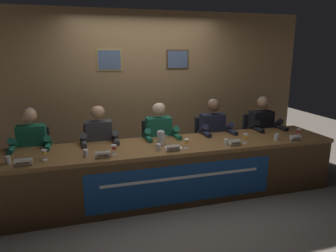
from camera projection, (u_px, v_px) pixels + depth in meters
The scene contains 30 objects.
ground_plane at pixel (168, 195), 4.29m from camera, with size 12.00×12.00×0.00m, color #70665B.
wall_back_panelled at pixel (144, 89), 5.33m from camera, with size 5.83×0.14×2.60m.
conference_table at pixel (171, 162), 4.05m from camera, with size 4.63×0.86×0.74m.
chair_far_left at pixel (36, 162), 4.28m from camera, with size 0.44×0.44×0.91m.
panelist_far_left at pixel (32, 148), 4.03m from camera, with size 0.51×0.48×1.24m.
nameplate_far_left at pixel (23, 162), 3.33m from camera, with size 0.18×0.06×0.08m.
juice_glass_far_left at pixel (44, 153), 3.50m from camera, with size 0.06×0.06×0.12m.
water_cup_far_left at pixel (8, 160), 3.40m from camera, with size 0.06×0.06×0.08m.
chair_left at pixel (99, 156), 4.52m from camera, with size 0.44×0.44×0.91m.
panelist_left at pixel (99, 142), 4.27m from camera, with size 0.51×0.48×1.24m.
nameplate_left at pixel (103, 155), 3.57m from camera, with size 0.18×0.06×0.08m.
juice_glass_left at pixel (114, 148), 3.67m from camera, with size 0.06×0.06×0.12m.
water_cup_left at pixel (86, 153), 3.63m from camera, with size 0.06×0.06×0.08m.
chair_center at pixel (157, 151), 4.76m from camera, with size 0.44×0.44×0.91m.
panelist_center at pixel (160, 137), 4.50m from camera, with size 0.51×0.48×1.24m.
nameplate_center at pixel (173, 148), 3.81m from camera, with size 0.17×0.06×0.08m.
juice_glass_center at pixel (187, 142), 3.92m from camera, with size 0.06×0.06×0.12m.
water_cup_center at pixel (158, 148), 3.84m from camera, with size 0.06×0.06×0.08m.
chair_right at pixel (209, 146), 4.99m from camera, with size 0.44×0.44×0.91m.
panelist_right at pixel (214, 133), 4.74m from camera, with size 0.51×0.48×1.24m.
nameplate_right at pixel (236, 143), 4.04m from camera, with size 0.16×0.06×0.08m.
juice_glass_right at pixel (245, 137), 4.16m from camera, with size 0.06×0.06×0.12m.
water_cup_right at pixel (226, 142), 4.07m from camera, with size 0.06×0.06×0.08m.
chair_far_right at pixel (256, 142), 5.23m from camera, with size 0.44×0.44×0.91m.
panelist_far_right at pixel (264, 129), 4.98m from camera, with size 0.51×0.48×1.24m.
nameplate_far_right at pixel (296, 138), 4.26m from camera, with size 0.16×0.06×0.08m.
juice_glass_far_right at pixel (299, 131), 4.43m from camera, with size 0.06×0.06×0.12m.
water_cup_far_right at pixel (277, 137), 4.31m from camera, with size 0.06×0.06×0.08m.
water_pitcher_central at pixel (161, 138), 4.05m from camera, with size 0.15×0.10×0.21m.
document_stack_center at pixel (174, 148), 3.94m from camera, with size 0.22×0.16×0.01m.
Camera 1 is at (-1.11, -3.78, 1.95)m, focal length 33.05 mm.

